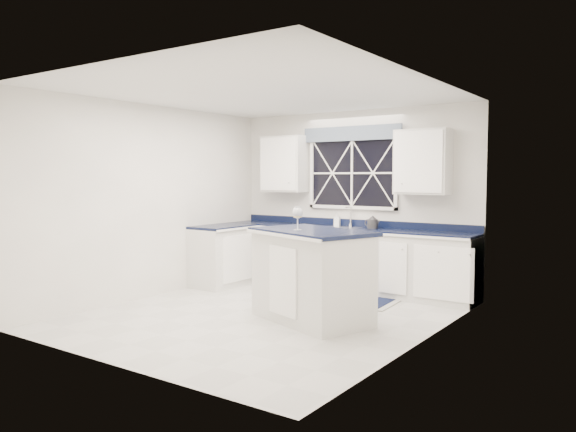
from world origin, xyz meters
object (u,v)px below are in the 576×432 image
Objects in this scene: faucet at (350,216)px; island at (312,275)px; kettle at (372,222)px; wine_glass at (298,213)px; soap_bottle at (337,219)px; dishwasher at (284,256)px.

faucet is 0.18× the size of island.
kettle is 0.96× the size of wine_glass.
soap_bottle is (-0.24, 0.03, -0.07)m from faucet.
wine_glass is at bearing -71.56° from soap_bottle.
dishwasher is at bearing 128.93° from wine_glass.
faucet reaches higher than dishwasher.
dishwasher is at bearing -169.37° from kettle.
wine_glass is at bearing -80.48° from kettle.
kettle is at bearing 91.28° from wine_glass.
island is (0.62, -2.05, -0.56)m from faucet.
kettle is (0.45, -0.13, -0.07)m from faucet.
faucet is (1.10, 0.19, 0.69)m from dishwasher.
faucet reaches higher than island.
dishwasher is 1.09m from soap_bottle.
wine_glass is 1.50× the size of soap_bottle.
island is at bearing -47.22° from dishwasher.
kettle is (1.55, 0.06, 0.62)m from dishwasher.
soap_bottle is (0.86, 0.22, 0.62)m from dishwasher.
faucet is at bearing 126.53° from island.
faucet is at bearing -6.12° from soap_bottle.
island is (1.72, -1.85, 0.13)m from dishwasher.
island is at bearing 43.52° from wine_glass.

